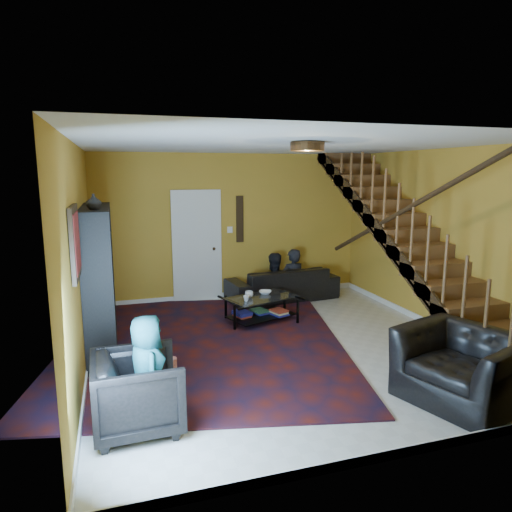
# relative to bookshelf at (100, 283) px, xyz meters

# --- Properties ---
(floor) EXTENTS (5.50, 5.50, 0.00)m
(floor) POSITION_rel_bookshelf_xyz_m (2.40, -0.60, -0.96)
(floor) COLOR beige
(floor) RESTS_ON ground
(room) EXTENTS (5.50, 5.50, 5.50)m
(room) POSITION_rel_bookshelf_xyz_m (1.07, 0.73, -0.91)
(room) COLOR #BD892A
(room) RESTS_ON ground
(staircase) EXTENTS (0.95, 5.02, 3.18)m
(staircase) POSITION_rel_bookshelf_xyz_m (4.53, -0.60, 0.43)
(staircase) COLOR brown
(staircase) RESTS_ON floor
(bookshelf) EXTENTS (0.35, 1.80, 2.00)m
(bookshelf) POSITION_rel_bookshelf_xyz_m (0.00, 0.00, 0.00)
(bookshelf) COLOR black
(bookshelf) RESTS_ON floor
(door) EXTENTS (0.82, 0.05, 2.05)m
(door) POSITION_rel_bookshelf_xyz_m (1.70, 2.12, 0.06)
(door) COLOR silver
(door) RESTS_ON floor
(framed_picture) EXTENTS (0.04, 0.74, 0.74)m
(framed_picture) POSITION_rel_bookshelf_xyz_m (-0.17, -1.50, 0.79)
(framed_picture) COLOR maroon
(framed_picture) RESTS_ON room
(wall_hanging) EXTENTS (0.14, 0.03, 0.90)m
(wall_hanging) POSITION_rel_bookshelf_xyz_m (2.55, 2.13, 0.59)
(wall_hanging) COLOR black
(wall_hanging) RESTS_ON room
(ceiling_fixture) EXTENTS (0.40, 0.40, 0.10)m
(ceiling_fixture) POSITION_rel_bookshelf_xyz_m (2.40, -1.40, 1.78)
(ceiling_fixture) COLOR #3F2814
(ceiling_fixture) RESTS_ON room
(rug) EXTENTS (4.79, 5.22, 0.02)m
(rug) POSITION_rel_bookshelf_xyz_m (1.36, -0.21, -0.95)
(rug) COLOR #41100B
(rug) RESTS_ON floor
(sofa) EXTENTS (2.21, 1.07, 0.62)m
(sofa) POSITION_rel_bookshelf_xyz_m (3.29, 1.70, -0.65)
(sofa) COLOR black
(sofa) RESTS_ON floor
(armchair_left) EXTENTS (0.86, 0.83, 0.76)m
(armchair_left) POSITION_rel_bookshelf_xyz_m (0.35, -2.18, -0.59)
(armchair_left) COLOR black
(armchair_left) RESTS_ON floor
(armchair_right) EXTENTS (1.36, 1.45, 0.77)m
(armchair_right) POSITION_rel_bookshelf_xyz_m (3.72, -2.65, -0.58)
(armchair_right) COLOR black
(armchair_right) RESTS_ON floor
(person_adult_a) EXTENTS (0.56, 0.40, 1.42)m
(person_adult_a) POSITION_rel_bookshelf_xyz_m (3.52, 1.75, -0.70)
(person_adult_a) COLOR black
(person_adult_a) RESTS_ON sofa
(person_adult_b) EXTENTS (0.73, 0.60, 1.36)m
(person_adult_b) POSITION_rel_bookshelf_xyz_m (3.11, 1.75, -0.73)
(person_adult_b) COLOR black
(person_adult_b) RESTS_ON sofa
(person_child) EXTENTS (0.44, 0.59, 1.12)m
(person_child) POSITION_rel_bookshelf_xyz_m (0.45, -2.13, -0.41)
(person_child) COLOR #18575E
(person_child) RESTS_ON armchair_left
(coffee_table) EXTENTS (1.27, 0.99, 0.43)m
(coffee_table) POSITION_rel_bookshelf_xyz_m (2.47, 0.51, -0.72)
(coffee_table) COLOR black
(coffee_table) RESTS_ON floor
(cup_a) EXTENTS (0.14, 0.14, 0.11)m
(cup_a) POSITION_rel_bookshelf_xyz_m (2.27, 0.53, -0.48)
(cup_a) COLOR #999999
(cup_a) RESTS_ON coffee_table
(cup_b) EXTENTS (0.12, 0.12, 0.09)m
(cup_b) POSITION_rel_bookshelf_xyz_m (2.16, 0.34, -0.49)
(cup_b) COLOR #999999
(cup_b) RESTS_ON coffee_table
(bowl) EXTENTS (0.28, 0.28, 0.05)m
(bowl) POSITION_rel_bookshelf_xyz_m (2.59, 0.66, -0.51)
(bowl) COLOR #999999
(bowl) RESTS_ON coffee_table
(vase) EXTENTS (0.18, 0.18, 0.19)m
(vase) POSITION_rel_bookshelf_xyz_m (-0.00, -0.50, 1.13)
(vase) COLOR #999999
(vase) RESTS_ON bookshelf
(popcorn_bucket) EXTENTS (0.17, 0.17, 0.15)m
(popcorn_bucket) POSITION_rel_bookshelf_xyz_m (0.82, -0.97, -0.87)
(popcorn_bucket) COLOR red
(popcorn_bucket) RESTS_ON rug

